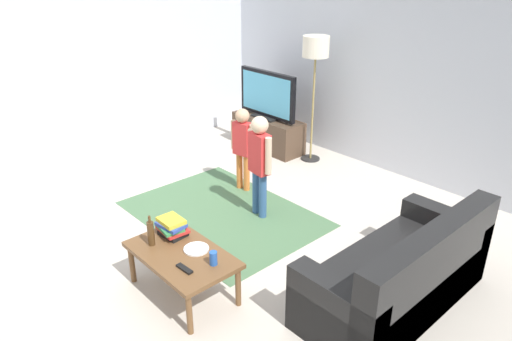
{
  "coord_description": "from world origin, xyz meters",
  "views": [
    {
      "loc": [
        3.41,
        -2.52,
        2.73
      ],
      "look_at": [
        0.0,
        0.6,
        0.65
      ],
      "focal_mm": 33.29,
      "sensor_mm": 36.0,
      "label": 1
    }
  ],
  "objects_px": {
    "bottle": "(151,233)",
    "tv_remote": "(184,269)",
    "tv": "(267,95)",
    "child_center": "(260,158)",
    "floor_lamp": "(316,54)",
    "book_stack": "(172,227)",
    "soda_can": "(213,258)",
    "child_near_tv": "(243,142)",
    "couch": "(403,278)",
    "plate": "(196,249)",
    "tv_stand": "(268,133)",
    "coffee_table": "(182,257)"
  },
  "relations": [
    {
      "from": "floor_lamp",
      "to": "coffee_table",
      "type": "distance_m",
      "value": 3.59
    },
    {
      "from": "coffee_table",
      "to": "soda_can",
      "type": "height_order",
      "value": "soda_can"
    },
    {
      "from": "tv_stand",
      "to": "coffee_table",
      "type": "distance_m",
      "value": 3.62
    },
    {
      "from": "bottle",
      "to": "soda_can",
      "type": "distance_m",
      "value": 0.64
    },
    {
      "from": "book_stack",
      "to": "bottle",
      "type": "bearing_deg",
      "value": -86.03
    },
    {
      "from": "soda_can",
      "to": "coffee_table",
      "type": "bearing_deg",
      "value": -162.65
    },
    {
      "from": "child_center",
      "to": "coffee_table",
      "type": "bearing_deg",
      "value": -68.14
    },
    {
      "from": "child_near_tv",
      "to": "child_center",
      "type": "height_order",
      "value": "child_center"
    },
    {
      "from": "soda_can",
      "to": "tv",
      "type": "bearing_deg",
      "value": 129.6
    },
    {
      "from": "tv",
      "to": "child_center",
      "type": "distance_m",
      "value": 2.11
    },
    {
      "from": "plate",
      "to": "couch",
      "type": "bearing_deg",
      "value": 40.28
    },
    {
      "from": "tv_stand",
      "to": "floor_lamp",
      "type": "relative_size",
      "value": 0.67
    },
    {
      "from": "bottle",
      "to": "tv_remote",
      "type": "xyz_separation_m",
      "value": [
        0.5,
        -0.0,
        -0.11
      ]
    },
    {
      "from": "tv",
      "to": "couch",
      "type": "relative_size",
      "value": 0.61
    },
    {
      "from": "child_near_tv",
      "to": "soda_can",
      "type": "height_order",
      "value": "child_near_tv"
    },
    {
      "from": "child_near_tv",
      "to": "tv_remote",
      "type": "bearing_deg",
      "value": -52.51
    },
    {
      "from": "child_near_tv",
      "to": "plate",
      "type": "distance_m",
      "value": 2.08
    },
    {
      "from": "tv_stand",
      "to": "tv_remote",
      "type": "bearing_deg",
      "value": -53.84
    },
    {
      "from": "child_near_tv",
      "to": "bottle",
      "type": "relative_size",
      "value": 3.72
    },
    {
      "from": "floor_lamp",
      "to": "tv_remote",
      "type": "bearing_deg",
      "value": -65.09
    },
    {
      "from": "book_stack",
      "to": "bottle",
      "type": "relative_size",
      "value": 1.05
    },
    {
      "from": "floor_lamp",
      "to": "bottle",
      "type": "distance_m",
      "value": 3.55
    },
    {
      "from": "child_center",
      "to": "floor_lamp",
      "type": "bearing_deg",
      "value": 112.85
    },
    {
      "from": "floor_lamp",
      "to": "child_near_tv",
      "type": "height_order",
      "value": "floor_lamp"
    },
    {
      "from": "child_center",
      "to": "plate",
      "type": "bearing_deg",
      "value": -64.58
    },
    {
      "from": "child_center",
      "to": "tv",
      "type": "bearing_deg",
      "value": 134.11
    },
    {
      "from": "bottle",
      "to": "plate",
      "type": "relative_size",
      "value": 1.31
    },
    {
      "from": "child_near_tv",
      "to": "soda_can",
      "type": "relative_size",
      "value": 8.92
    },
    {
      "from": "couch",
      "to": "tv_stand",
      "type": "bearing_deg",
      "value": 153.35
    },
    {
      "from": "book_stack",
      "to": "plate",
      "type": "height_order",
      "value": "book_stack"
    },
    {
      "from": "tv_remote",
      "to": "plate",
      "type": "bearing_deg",
      "value": 121.92
    },
    {
      "from": "tv_stand",
      "to": "child_center",
      "type": "height_order",
      "value": "child_center"
    },
    {
      "from": "floor_lamp",
      "to": "book_stack",
      "type": "xyz_separation_m",
      "value": [
        1.0,
        -3.03,
        -1.04
      ]
    },
    {
      "from": "tv_stand",
      "to": "floor_lamp",
      "type": "distance_m",
      "value": 1.51
    },
    {
      "from": "book_stack",
      "to": "plate",
      "type": "relative_size",
      "value": 1.37
    },
    {
      "from": "tv_remote",
      "to": "soda_can",
      "type": "bearing_deg",
      "value": 62.21
    },
    {
      "from": "coffee_table",
      "to": "child_center",
      "type": "bearing_deg",
      "value": 111.86
    },
    {
      "from": "child_near_tv",
      "to": "child_center",
      "type": "bearing_deg",
      "value": -25.48
    },
    {
      "from": "child_near_tv",
      "to": "soda_can",
      "type": "xyz_separation_m",
      "value": [
        1.54,
        -1.65,
        -0.16
      ]
    },
    {
      "from": "floor_lamp",
      "to": "book_stack",
      "type": "distance_m",
      "value": 3.36
    },
    {
      "from": "tv",
      "to": "bottle",
      "type": "bearing_deg",
      "value": -60.16
    },
    {
      "from": "tv",
      "to": "soda_can",
      "type": "relative_size",
      "value": 9.17
    },
    {
      "from": "tv",
      "to": "book_stack",
      "type": "relative_size",
      "value": 3.65
    },
    {
      "from": "tv",
      "to": "child_near_tv",
      "type": "bearing_deg",
      "value": -55.49
    },
    {
      "from": "plate",
      "to": "bottle",
      "type": "bearing_deg",
      "value": -144.0
    },
    {
      "from": "couch",
      "to": "child_center",
      "type": "xyz_separation_m",
      "value": [
        -1.97,
        0.19,
        0.43
      ]
    },
    {
      "from": "floor_lamp",
      "to": "child_center",
      "type": "height_order",
      "value": "floor_lamp"
    },
    {
      "from": "tv_stand",
      "to": "floor_lamp",
      "type": "xyz_separation_m",
      "value": [
        0.76,
        0.15,
        1.3
      ]
    },
    {
      "from": "bottle",
      "to": "tv_remote",
      "type": "height_order",
      "value": "bottle"
    },
    {
      "from": "couch",
      "to": "floor_lamp",
      "type": "relative_size",
      "value": 1.01
    }
  ]
}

